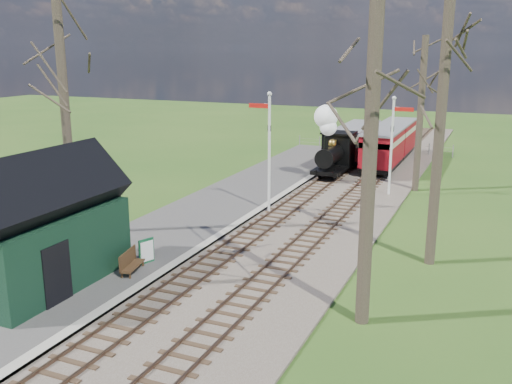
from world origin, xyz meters
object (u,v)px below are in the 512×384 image
semaphore_near (268,144)px  person (95,263)px  sign_board (147,251)px  coach (356,141)px  semaphore_far (393,139)px  red_carriage_a (382,149)px  red_carriage_b (397,138)px  bench (130,262)px  locomotive (333,145)px  station_shed (41,228)px

semaphore_near → person: size_ratio=5.23×
semaphore_near → sign_board: 9.44m
coach → person: bearing=-96.5°
semaphore_far → sign_board: bearing=-113.9°
red_carriage_a → person: (-5.61, -23.27, -0.80)m
red_carriage_b → bench: 28.17m
semaphore_far → bench: semaphore_far is taller
locomotive → red_carriage_a: bearing=49.7°
red_carriage_b → station_shed: bearing=-103.0°
semaphore_near → semaphore_far: semaphore_near is taller
coach → red_carriage_a: 3.96m
semaphore_far → station_shed: bearing=-115.7°
locomotive → person: size_ratio=3.97×
station_shed → semaphore_near: (3.53, 12.00, 1.35)m
coach → person: 26.43m
sign_board → locomotive: bearing=83.1°
bench → coach: bearing=84.9°
red_carriage_a → semaphore_near: bearing=-105.2°
station_shed → red_carriage_b: 30.67m
sign_board → bench: 1.01m
station_shed → semaphore_near: size_ratio=1.01×
semaphore_far → red_carriage_b: 12.13m
locomotive → sign_board: bearing=-96.9°
semaphore_far → red_carriage_b: bearing=98.5°
semaphore_far → locomotive: 5.61m
coach → bench: 25.34m
semaphore_far → coach: size_ratio=0.76×
locomotive → bench: size_ratio=3.17×
station_shed → bench: station_shed is taller
red_carriage_a → semaphore_far: bearing=-74.4°
red_carriage_a → sign_board: size_ratio=5.64×
coach → sign_board: (-2.19, -24.21, -0.90)m
red_carriage_a → bench: (-4.85, -22.23, -1.01)m
semaphore_near → red_carriage_b: size_ratio=1.14×
semaphore_near → sign_board: size_ratio=6.41×
coach → semaphore_far: bearing=-64.9°
sign_board → red_carriage_b: bearing=79.8°
semaphore_near → red_carriage_a: size_ratio=1.14×
semaphore_far → locomotive: semaphore_far is taller
red_carriage_b → red_carriage_a: bearing=-90.0°
semaphore_near → station_shed: bearing=-106.4°
locomotive → station_shed: bearing=-101.4°
sign_board → person: 2.20m
semaphore_far → red_carriage_a: semaphore_far is taller
bench → person: person is taller
semaphore_near → locomotive: size_ratio=1.32×
semaphore_near → semaphore_far: size_ratio=1.09×
semaphore_far → coach: bearing=115.1°
locomotive → red_carriage_a: (2.61, 3.08, -0.57)m
coach → red_carriage_b: red_carriage_b is taller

